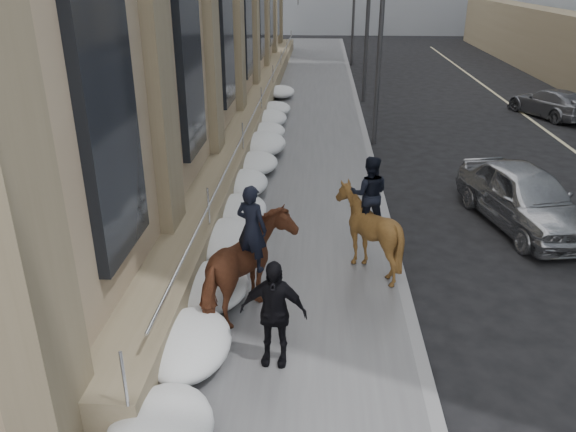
# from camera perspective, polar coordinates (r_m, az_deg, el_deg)

# --- Properties ---
(ground) EXTENTS (140.00, 140.00, 0.00)m
(ground) POSITION_cam_1_polar(r_m,az_deg,el_deg) (10.15, -1.67, -15.22)
(ground) COLOR black
(ground) RESTS_ON ground
(sidewalk) EXTENTS (5.00, 80.00, 0.12)m
(sidewalk) POSITION_cam_1_polar(r_m,az_deg,el_deg) (18.95, 0.91, 4.29)
(sidewalk) COLOR #4B4B4D
(sidewalk) RESTS_ON ground
(curb) EXTENTS (0.24, 80.00, 0.12)m
(curb) POSITION_cam_1_polar(r_m,az_deg,el_deg) (19.03, 8.83, 4.08)
(curb) COLOR slate
(curb) RESTS_ON ground
(streetlight_mid) EXTENTS (1.71, 0.24, 8.00)m
(streetlight_mid) POSITION_cam_1_polar(r_m,az_deg,el_deg) (22.02, 9.02, 18.81)
(streetlight_mid) COLOR #2D2D30
(streetlight_mid) RESTS_ON ground
(traffic_signal) EXTENTS (4.10, 0.22, 6.00)m
(traffic_signal) POSITION_cam_1_polar(r_m,az_deg,el_deg) (29.98, 6.22, 19.10)
(traffic_signal) COLOR #2D2D30
(traffic_signal) RESTS_ON ground
(snow_bank) EXTENTS (1.70, 18.10, 0.76)m
(snow_bank) POSITION_cam_1_polar(r_m,az_deg,el_deg) (17.16, -4.12, 3.55)
(snow_bank) COLOR white
(snow_bank) RESTS_ON sidewalk
(mounted_horse_left) EXTENTS (1.94, 2.59, 2.66)m
(mounted_horse_left) POSITION_cam_1_polar(r_m,az_deg,el_deg) (10.79, -4.12, -5.10)
(mounted_horse_left) COLOR #502918
(mounted_horse_left) RESTS_ON sidewalk
(mounted_horse_right) EXTENTS (1.65, 1.83, 2.61)m
(mounted_horse_right) POSITION_cam_1_polar(r_m,az_deg,el_deg) (12.56, 8.10, -0.86)
(mounted_horse_right) COLOR #4D3216
(mounted_horse_right) RESTS_ON sidewalk
(pedestrian) EXTENTS (1.17, 0.56, 1.95)m
(pedestrian) POSITION_cam_1_polar(r_m,az_deg,el_deg) (9.56, -1.50, -9.80)
(pedestrian) COLOR black
(pedestrian) RESTS_ON sidewalk
(car_silver) EXTENTS (2.98, 5.15, 1.65)m
(car_silver) POSITION_cam_1_polar(r_m,az_deg,el_deg) (16.23, 22.89, 1.80)
(car_silver) COLOR #95969B
(car_silver) RESTS_ON ground
(car_grey) EXTENTS (3.35, 4.85, 1.30)m
(car_grey) POSITION_cam_1_polar(r_m,az_deg,el_deg) (29.46, 25.14, 10.36)
(car_grey) COLOR slate
(car_grey) RESTS_ON ground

